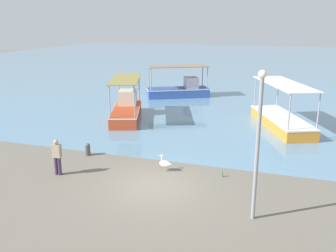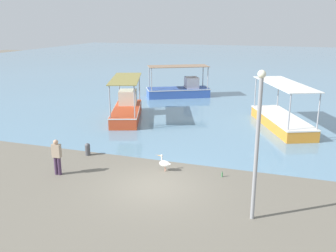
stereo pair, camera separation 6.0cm
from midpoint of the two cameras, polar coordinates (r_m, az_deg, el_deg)
name	(u,v)px [view 2 (the right image)]	position (r m, az deg, el deg)	size (l,w,h in m)	color
ground	(154,186)	(16.26, -2.02, -9.19)	(120.00, 120.00, 0.00)	#6C6659
harbor_water	(259,64)	(62.38, 13.75, 9.10)	(110.00, 90.00, 0.00)	#638BA7
fishing_boat_near_right	(282,119)	(25.83, 16.99, 1.00)	(4.55, 7.03, 2.94)	orange
fishing_boat_far_right	(180,90)	(34.78, 1.86, 5.57)	(5.97, 4.44, 2.84)	#375BB4
fishing_boat_center	(127,109)	(27.21, -6.23, 2.65)	(3.75, 6.28, 2.93)	#C34322
pelican	(165,163)	(17.68, -0.42, -5.73)	(0.81, 0.33, 0.80)	#E0997A
lamp_post	(257,138)	(13.02, 13.59, -1.85)	(0.28, 0.28, 5.34)	gray
mooring_bollard	(88,149)	(20.15, -12.07, -3.42)	(0.28, 0.28, 0.66)	#47474C
fisherman_standing	(57,156)	(17.83, -16.48, -4.40)	(0.41, 0.24, 1.69)	#422D48
glass_bottle	(222,175)	(17.32, 8.35, -7.34)	(0.07, 0.07, 0.27)	#3F7F4C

